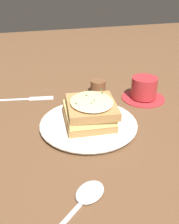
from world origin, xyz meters
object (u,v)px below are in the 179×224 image
sandwich (90,111)px  spoon (87,195)px  fork (29,99)px  teacup_with_saucer (144,89)px  condiment_pot (98,87)px  dinner_plate (89,124)px

sandwich → spoon: bearing=-107.7°
fork → sandwich: bearing=42.8°
fork → spoon: size_ratio=1.26×
sandwich → teacup_with_saucer: bearing=29.4°
sandwich → fork: (-0.13, 0.21, -0.04)m
sandwich → condiment_pot: size_ratio=2.99×
sandwich → condiment_pot: 0.21m
teacup_with_saucer → fork: bearing=123.7°
dinner_plate → teacup_with_saucer: teacup_with_saucer is taller
dinner_plate → spoon: size_ratio=1.60×
dinner_plate → sandwich: size_ratio=1.70×
sandwich → condiment_pot: bearing=67.0°
dinner_plate → fork: bearing=123.0°
fork → spoon: 0.43m
fork → condiment_pot: condiment_pot is taller
dinner_plate → sandwich: bearing=-40.3°
spoon → dinner_plate: bearing=122.9°
sandwich → fork: bearing=123.1°
dinner_plate → teacup_with_saucer: (0.21, 0.11, 0.02)m
sandwich → teacup_with_saucer: (0.20, 0.11, -0.02)m
sandwich → fork: size_ratio=0.75×
dinner_plate → teacup_with_saucer: 0.24m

